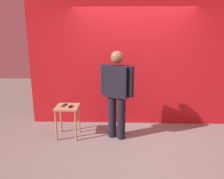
{
  "coord_description": "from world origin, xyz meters",
  "views": [
    {
      "loc": [
        -0.28,
        -3.66,
        2.04
      ],
      "look_at": [
        -0.42,
        0.55,
        0.95
      ],
      "focal_mm": 36.96,
      "sensor_mm": 36.0,
      "label": 1
    }
  ],
  "objects_px": {
    "standing_person": "(117,91)",
    "tv_remote": "(64,105)",
    "side_table": "(68,112)",
    "cell_phone": "(71,107)"
  },
  "relations": [
    {
      "from": "standing_person",
      "to": "tv_remote",
      "type": "height_order",
      "value": "standing_person"
    },
    {
      "from": "side_table",
      "to": "cell_phone",
      "type": "relative_size",
      "value": 4.32
    },
    {
      "from": "standing_person",
      "to": "side_table",
      "type": "xyz_separation_m",
      "value": [
        -0.95,
        0.02,
        -0.45
      ]
    },
    {
      "from": "standing_person",
      "to": "tv_remote",
      "type": "relative_size",
      "value": 9.9
    },
    {
      "from": "cell_phone",
      "to": "tv_remote",
      "type": "bearing_deg",
      "value": 151.22
    },
    {
      "from": "standing_person",
      "to": "tv_remote",
      "type": "xyz_separation_m",
      "value": [
        -1.02,
        0.06,
        -0.31
      ]
    },
    {
      "from": "side_table",
      "to": "tv_remote",
      "type": "height_order",
      "value": "tv_remote"
    },
    {
      "from": "tv_remote",
      "to": "cell_phone",
      "type": "bearing_deg",
      "value": -12.12
    },
    {
      "from": "side_table",
      "to": "tv_remote",
      "type": "distance_m",
      "value": 0.15
    },
    {
      "from": "standing_person",
      "to": "side_table",
      "type": "distance_m",
      "value": 1.05
    }
  ]
}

